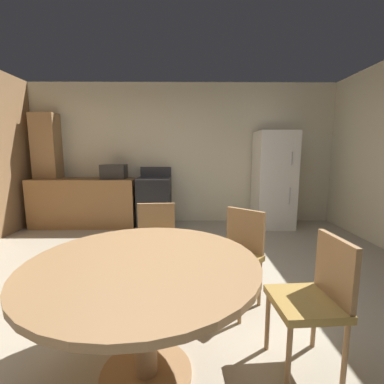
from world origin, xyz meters
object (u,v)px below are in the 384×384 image
(microwave, at_px, (114,172))
(chair_east, at_px, (316,295))
(chair_north, at_px, (156,242))
(refrigerator, at_px, (274,180))
(chair_northeast, at_px, (238,251))
(dining_table, at_px, (144,284))
(oven_range, at_px, (155,201))

(microwave, relative_size, chair_east, 0.51)
(chair_north, bearing_deg, microwave, -159.07)
(refrigerator, distance_m, chair_northeast, 2.84)
(microwave, height_order, chair_north, microwave)
(microwave, xyz_separation_m, chair_north, (1.06, -2.36, -0.53))
(dining_table, distance_m, chair_northeast, 1.07)
(dining_table, relative_size, chair_northeast, 1.56)
(dining_table, bearing_deg, refrigerator, 61.48)
(refrigerator, distance_m, chair_east, 3.42)
(chair_north, distance_m, chair_northeast, 0.82)
(dining_table, relative_size, chair_east, 1.56)
(oven_range, xyz_separation_m, chair_east, (1.45, -3.36, 0.03))
(oven_range, bearing_deg, dining_table, -83.59)
(oven_range, xyz_separation_m, chair_northeast, (1.10, -2.63, 0.03))
(dining_table, distance_m, chair_north, 1.07)
(refrigerator, height_order, chair_northeast, refrigerator)
(microwave, bearing_deg, chair_north, -65.72)
(refrigerator, relative_size, chair_northeast, 2.02)
(oven_range, bearing_deg, microwave, -179.72)
(oven_range, relative_size, microwave, 2.50)
(refrigerator, distance_m, dining_table, 3.85)
(dining_table, bearing_deg, oven_range, 96.41)
(oven_range, xyz_separation_m, microwave, (-0.74, -0.00, 0.56))
(oven_range, distance_m, dining_table, 3.45)
(chair_east, bearing_deg, chair_north, -45.11)
(chair_northeast, relative_size, chair_east, 1.00)
(oven_range, height_order, microwave, microwave)
(microwave, distance_m, chair_northeast, 3.25)
(chair_northeast, xyz_separation_m, chair_east, (0.36, -0.73, 0.00))
(refrigerator, xyz_separation_m, microwave, (-2.96, 0.05, 0.15))
(refrigerator, height_order, chair_north, refrigerator)
(oven_range, bearing_deg, refrigerator, -1.39)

